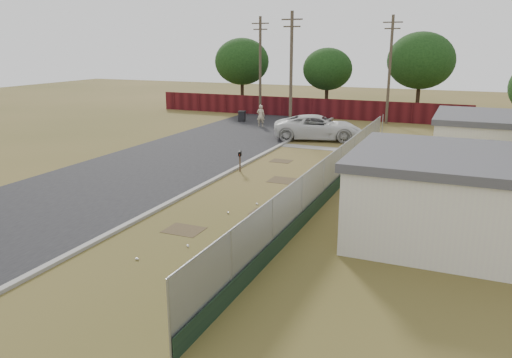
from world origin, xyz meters
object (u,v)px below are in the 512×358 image
at_px(fire_hydrant, 229,272).
at_px(pedestrian, 261,116).
at_px(mailbox, 240,155).
at_px(pickup_truck, 318,127).
at_px(trash_bin, 242,116).

height_order(fire_hydrant, pedestrian, pedestrian).
distance_m(mailbox, pickup_truck, 10.80).
relative_size(fire_hydrant, pickup_truck, 0.15).
bearing_deg(trash_bin, mailbox, -65.67).
bearing_deg(pedestrian, pickup_truck, 136.22).
xyz_separation_m(fire_hydrant, pickup_truck, (-4.05, 22.88, 0.43)).
bearing_deg(mailbox, fire_hydrant, -66.47).
bearing_deg(trash_bin, pickup_truck, -33.13).
height_order(pickup_truck, pedestrian, pedestrian).
relative_size(mailbox, pickup_truck, 0.18).
relative_size(pickup_truck, pedestrian, 3.46).
bearing_deg(mailbox, trash_bin, 114.33).
bearing_deg(pickup_truck, mailbox, 157.46).
height_order(pedestrian, trash_bin, pedestrian).
xyz_separation_m(fire_hydrant, pedestrian, (-10.06, 26.53, 0.46)).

